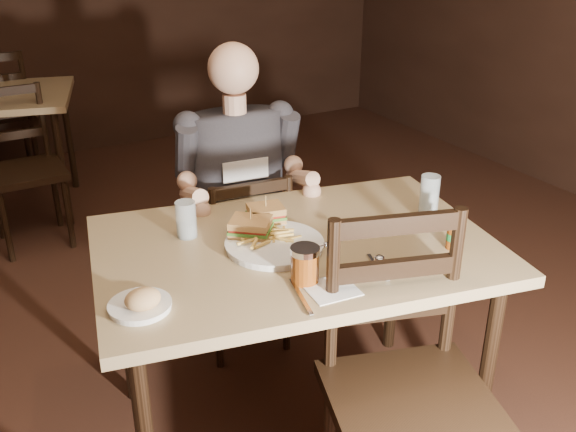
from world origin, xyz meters
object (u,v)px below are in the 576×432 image
chair_far (239,258)px  chair_near (413,405)px  main_table (295,263)px  glass_left (186,219)px  bg_chair_near (25,172)px  dinner_plate (274,246)px  glass_right (429,196)px  bg_table (4,108)px  side_plate (140,307)px  syrup_dispenser (305,265)px  diner (239,160)px  hot_sauce (454,230)px

chair_far → chair_near: chair_near is taller
main_table → glass_left: glass_left is taller
main_table → chair_far: chair_far is taller
bg_chair_near → glass_left: (0.29, -1.82, 0.39)m
dinner_plate → glass_right: bearing=-4.9°
bg_table → side_plate: (0.02, -2.72, 0.10)m
bg_chair_near → glass_left: bearing=-82.0°
bg_chair_near → dinner_plate: (0.51, -2.04, 0.33)m
main_table → bg_table: size_ratio=1.46×
dinner_plate → glass_right: 0.60m
chair_near → side_plate: size_ratio=5.90×
glass_right → side_plate: (-1.08, -0.09, -0.07)m
glass_right → side_plate: 1.09m
dinner_plate → syrup_dispenser: syrup_dispenser is taller
diner → glass_left: bearing=-131.4°
chair_near → glass_right: bearing=65.8°
main_table → syrup_dispenser: 0.27m
bg_table → dinner_plate: (0.51, -2.59, 0.10)m
chair_near → side_plate: 0.81m
dinner_plate → syrup_dispenser: 0.23m
diner → glass_left: diner is taller
side_plate → dinner_plate: bearing=15.5°
dinner_plate → hot_sauce: bearing=-29.3°
main_table → syrup_dispenser: bearing=-113.3°
diner → glass_right: 0.75m
diner → glass_right: (0.46, -0.59, -0.03)m
dinner_plate → hot_sauce: size_ratio=2.39×
diner → glass_left: size_ratio=7.18×
hot_sauce → side_plate: 1.00m
bg_chair_near → dinner_plate: bearing=-77.1°
bg_chair_near → diner: bearing=-67.8°
chair_far → diner: 0.46m
chair_near → side_plate: (-0.63, 0.43, 0.28)m
main_table → side_plate: side_plate is taller
diner → glass_left: 0.48m
hot_sauce → chair_far: bearing=112.5°
dinner_plate → hot_sauce: hot_sauce is taller
glass_right → side_plate: bearing=-175.5°
side_plate → bg_table: bearing=90.4°
syrup_dispenser → side_plate: bearing=-179.8°
bg_table → glass_left: size_ratio=7.88×
bg_table → glass_left: 2.39m
glass_left → syrup_dispenser: (0.19, -0.45, -0.01)m
dinner_plate → glass_left: 0.31m
bg_chair_near → syrup_dispenser: size_ratio=8.01×
glass_left → hot_sauce: (0.72, -0.50, 0.00)m
bg_chair_near → side_plate: bg_chair_near is taller
glass_left → syrup_dispenser: 0.49m
chair_near → bg_chair_near: bearing=121.3°
bg_table → side_plate: bearing=-89.6°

